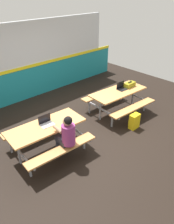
{
  "coord_description": "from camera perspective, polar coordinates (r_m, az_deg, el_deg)",
  "views": [
    {
      "loc": [
        -3.59,
        -3.96,
        3.6
      ],
      "look_at": [
        0.0,
        -0.15,
        0.55
      ],
      "focal_mm": 35.49,
      "sensor_mm": 36.0,
      "label": 1
    }
  ],
  "objects": [
    {
      "name": "ground_plane",
      "position": [
        6.45,
        -0.91,
        -3.82
      ],
      "size": [
        10.0,
        10.0,
        0.02
      ],
      "primitive_type": "cube",
      "color": "black"
    },
    {
      "name": "backpack_dark",
      "position": [
        6.41,
        12.05,
        -2.37
      ],
      "size": [
        0.3,
        0.22,
        0.44
      ],
      "color": "yellow",
      "rests_on": "ground"
    },
    {
      "name": "student_nearer",
      "position": [
        4.94,
        -5.29,
        -5.79
      ],
      "size": [
        0.38,
        0.53,
        1.21
      ],
      "color": "#2D2D38",
      "rests_on": "ground"
    },
    {
      "name": "picnic_table_right",
      "position": [
        6.95,
        7.97,
        4.14
      ],
      "size": [
        1.87,
        1.67,
        0.74
      ],
      "color": "tan",
      "rests_on": "ground"
    },
    {
      "name": "laptop_silver",
      "position": [
        5.25,
        -10.47,
        -2.71
      ],
      "size": [
        0.33,
        0.24,
        0.22
      ],
      "color": "silver",
      "rests_on": "picnic_table_left"
    },
    {
      "name": "laptop_dark",
      "position": [
        7.02,
        8.95,
        6.22
      ],
      "size": [
        0.33,
        0.24,
        0.22
      ],
      "color": "black",
      "rests_on": "picnic_table_right"
    },
    {
      "name": "accent_backdrop",
      "position": [
        7.97,
        -14.82,
        12.08
      ],
      "size": [
        8.0,
        0.14,
        2.6
      ],
      "color": "teal",
      "rests_on": "ground"
    },
    {
      "name": "toolbox_grey",
      "position": [
        7.21,
        10.96,
        6.93
      ],
      "size": [
        0.4,
        0.18,
        0.18
      ],
      "color": "olive",
      "rests_on": "picnic_table_right"
    },
    {
      "name": "picnic_table_left",
      "position": [
        5.33,
        -10.45,
        -4.95
      ],
      "size": [
        1.87,
        1.67,
        0.74
      ],
      "color": "tan",
      "rests_on": "ground"
    }
  ]
}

